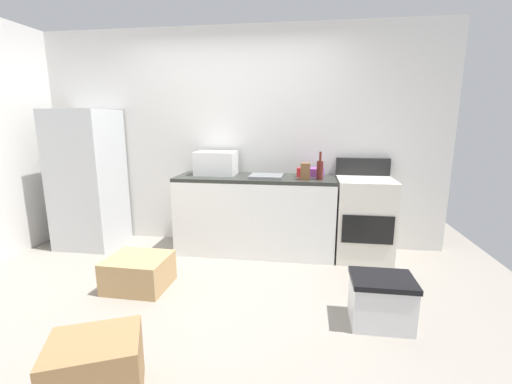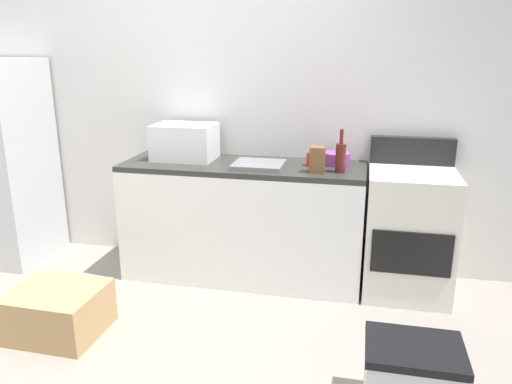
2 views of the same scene
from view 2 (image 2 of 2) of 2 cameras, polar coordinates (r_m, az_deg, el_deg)
The scene contains 12 objects.
ground_plane at distance 3.11m, azimuth -12.65°, elevation -18.07°, with size 6.00×6.00×0.00m, color gray.
wall_back at distance 4.05m, azimuth -4.55°, elevation 10.08°, with size 5.00×0.10×2.60m, color silver.
kitchen_counter at distance 3.83m, azimuth -1.47°, elevation -3.31°, with size 1.80×0.60×0.90m.
stove_oven at distance 3.75m, azimuth 17.04°, elevation -4.26°, with size 0.60×0.61×1.10m.
microwave at distance 3.87m, azimuth -8.14°, elevation 5.71°, with size 0.46×0.34×0.27m, color white.
sink_basin at distance 3.61m, azimuth 0.32°, elevation 3.14°, with size 0.36×0.32×0.03m, color slate.
wine_bottle at distance 3.47m, azimuth 9.64°, elevation 3.99°, with size 0.07×0.07×0.30m.
coffee_mug at distance 3.65m, azimuth 6.41°, elevation 3.78°, with size 0.08×0.08×0.10m, color red.
knife_block at distance 3.45m, azimuth 7.03°, elevation 3.69°, with size 0.10×0.10×0.18m, color brown.
mixing_bowl at distance 3.71m, azimuth 9.21°, elevation 3.79°, with size 0.19×0.19×0.09m, color purple.
cardboard_box_large at distance 3.43m, azimuth -21.67°, elevation -12.53°, with size 0.54×0.47×0.29m, color tan.
storage_bin at distance 2.68m, azimuth 17.38°, elevation -19.80°, with size 0.46×0.36×0.38m.
Camera 2 is at (1.17, -2.30, 1.74)m, focal length 34.98 mm.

